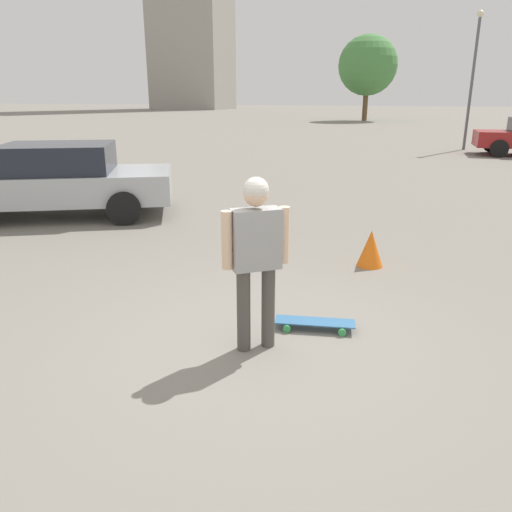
{
  "coord_description": "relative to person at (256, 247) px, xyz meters",
  "views": [
    {
      "loc": [
        -1.39,
        4.09,
        2.33
      ],
      "look_at": [
        0.0,
        0.0,
        0.93
      ],
      "focal_mm": 35.0,
      "sensor_mm": 36.0,
      "label": 1
    }
  ],
  "objects": [
    {
      "name": "tree_distant",
      "position": [
        4.53,
        -44.83,
        3.83
      ],
      "size": [
        5.3,
        5.3,
        7.5
      ],
      "color": "brown",
      "rests_on": "ground_plane"
    },
    {
      "name": "person",
      "position": [
        0.0,
        0.0,
        0.0
      ],
      "size": [
        0.53,
        0.43,
        1.65
      ],
      "rotation": [
        0.0,
        0.0,
        -2.49
      ],
      "color": "#4C4742",
      "rests_on": "ground_plane"
    },
    {
      "name": "ground_plane",
      "position": [
        0.0,
        0.0,
        -1.01
      ],
      "size": [
        220.0,
        220.0,
        0.0
      ],
      "primitive_type": "plane",
      "color": "gray"
    },
    {
      "name": "traffic_cone",
      "position": [
        -0.76,
        -2.8,
        -0.75
      ],
      "size": [
        0.37,
        0.37,
        0.52
      ],
      "color": "orange",
      "rests_on": "ground_plane"
    },
    {
      "name": "lamp_post",
      "position": [
        -2.88,
        -20.18,
        2.29
      ],
      "size": [
        0.28,
        0.28,
        5.62
      ],
      "color": "#59595E",
      "rests_on": "ground_plane"
    },
    {
      "name": "skateboard",
      "position": [
        -0.45,
        -0.57,
        -0.94
      ],
      "size": [
        0.85,
        0.38,
        0.09
      ],
      "rotation": [
        0.0,
        0.0,
        0.18
      ],
      "color": "#336693",
      "rests_on": "ground_plane"
    },
    {
      "name": "car_parked_near",
      "position": [
        5.53,
        -3.95,
        -0.28
      ],
      "size": [
        4.9,
        3.76,
        1.42
      ],
      "rotation": [
        0.0,
        0.0,
        0.48
      ],
      "color": "#ADB2B7",
      "rests_on": "ground_plane"
    }
  ]
}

